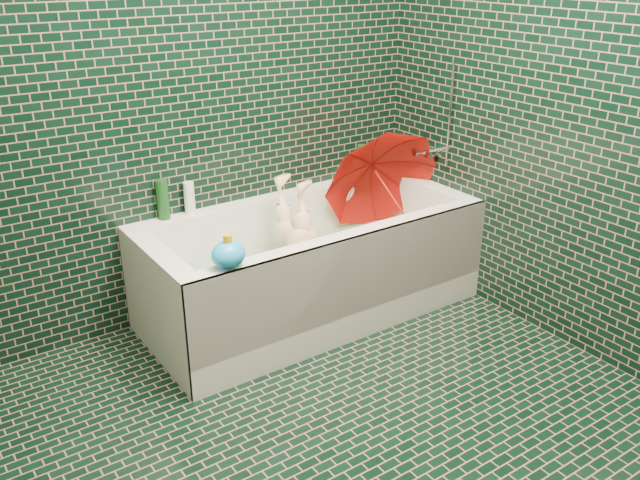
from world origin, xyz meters
TOP-DOWN VIEW (x-y plane):
  - floor at (0.00, 0.00)m, footprint 2.80×2.80m
  - wall_back at (0.00, 1.40)m, footprint 2.80×0.00m
  - wall_right at (1.30, 0.00)m, footprint 0.00×2.80m
  - bathtub at (0.45, 1.01)m, footprint 1.70×0.75m
  - bath_mat at (0.45, 1.02)m, footprint 1.35×0.47m
  - water at (0.45, 1.02)m, footprint 1.48×0.53m
  - faucet at (1.26, 1.02)m, footprint 0.18×0.19m
  - child at (0.41, 1.06)m, footprint 0.89×0.42m
  - umbrella at (0.97, 1.03)m, footprint 0.94×0.92m
  - soap_bottle_a at (1.25, 1.35)m, footprint 0.10×0.10m
  - soap_bottle_b at (1.21, 1.36)m, footprint 0.12×0.12m
  - soap_bottle_c at (1.14, 1.32)m, footprint 0.19×0.19m
  - bottle_right_tall at (1.00, 1.31)m, footprint 0.06×0.06m
  - bottle_right_pump at (1.25, 1.35)m, footprint 0.06×0.06m
  - bottle_left_tall at (-0.18, 1.37)m, footprint 0.07×0.07m
  - bottle_left_short at (-0.04, 1.36)m, footprint 0.07×0.07m
  - rubber_duck at (0.96, 1.33)m, footprint 0.11×0.08m
  - bath_toy at (-0.17, 0.69)m, footprint 0.16×0.14m

SIDE VIEW (x-z plane):
  - floor at x=0.00m, z-range 0.00..0.00m
  - bath_mat at x=0.45m, z-range 0.15..0.16m
  - bathtub at x=0.45m, z-range -0.06..0.49m
  - water at x=0.45m, z-range 0.30..0.30m
  - child at x=0.41m, z-range 0.17..0.45m
  - umbrella at x=0.97m, z-range 0.06..1.04m
  - soap_bottle_a at x=1.25m, z-range 0.43..0.67m
  - soap_bottle_b at x=1.21m, z-range 0.45..0.65m
  - soap_bottle_c at x=1.14m, z-range 0.46..0.64m
  - rubber_duck at x=0.96m, z-range 0.55..0.63m
  - bath_toy at x=-0.17m, z-range 0.54..0.69m
  - bottle_left_short at x=-0.04m, z-range 0.55..0.71m
  - bottle_left_tall at x=-0.18m, z-range 0.55..0.75m
  - bottle_right_pump at x=1.25m, z-range 0.55..0.75m
  - bottle_right_tall at x=1.00m, z-range 0.55..0.75m
  - faucet at x=1.26m, z-range 0.50..1.05m
  - wall_back at x=0.00m, z-range -0.15..2.65m
  - wall_right at x=1.30m, z-range -0.15..2.65m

